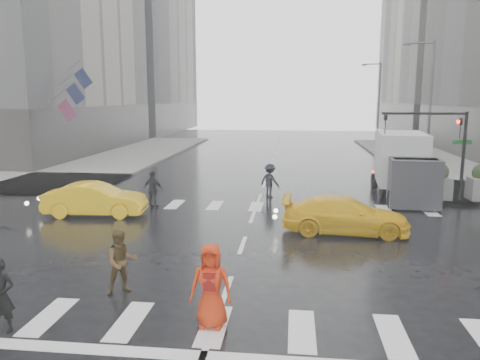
# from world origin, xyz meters

# --- Properties ---
(ground) EXTENTS (120.00, 120.00, 0.00)m
(ground) POSITION_xyz_m (0.00, 0.00, 0.00)
(ground) COLOR black
(ground) RESTS_ON ground
(sidewalk_nw) EXTENTS (35.00, 35.00, 0.15)m
(sidewalk_nw) POSITION_xyz_m (-19.50, 17.50, 0.07)
(sidewalk_nw) COLOR gray
(sidewalk_nw) RESTS_ON ground
(road_markings) EXTENTS (18.00, 48.00, 0.01)m
(road_markings) POSITION_xyz_m (0.00, 0.00, 0.01)
(road_markings) COLOR silver
(road_markings) RESTS_ON ground
(traffic_signal_pole) EXTENTS (4.45, 0.42, 4.50)m
(traffic_signal_pole) POSITION_xyz_m (9.01, 8.01, 3.22)
(traffic_signal_pole) COLOR black
(traffic_signal_pole) RESTS_ON ground
(street_lamp_near) EXTENTS (2.15, 0.22, 9.00)m
(street_lamp_near) POSITION_xyz_m (10.87, 18.00, 4.95)
(street_lamp_near) COLOR #59595B
(street_lamp_near) RESTS_ON ground
(street_lamp_far) EXTENTS (2.15, 0.22, 9.00)m
(street_lamp_far) POSITION_xyz_m (10.87, 38.00, 4.95)
(street_lamp_far) COLOR #59595B
(street_lamp_far) RESTS_ON ground
(planter_west) EXTENTS (1.10, 1.10, 1.80)m
(planter_west) POSITION_xyz_m (7.00, 8.20, 0.98)
(planter_west) COLOR gray
(planter_west) RESTS_ON ground
(planter_mid) EXTENTS (1.10, 1.10, 1.80)m
(planter_mid) POSITION_xyz_m (9.00, 8.20, 0.98)
(planter_mid) COLOR gray
(planter_mid) RESTS_ON ground
(flag_cluster) EXTENTS (2.87, 3.06, 4.69)m
(flag_cluster) POSITION_xyz_m (-15.08, 18.50, 5.64)
(flag_cluster) COLOR #59595B
(flag_cluster) RESTS_ON ground
(pedestrian_brown) EXTENTS (1.05, 0.98, 1.73)m
(pedestrian_brown) POSITION_xyz_m (-2.75, -4.44, 0.86)
(pedestrian_brown) COLOR #4A371A
(pedestrian_brown) RESTS_ON ground
(pedestrian_orange) EXTENTS (0.98, 0.65, 1.95)m
(pedestrian_orange) POSITION_xyz_m (-0.05, -6.02, 0.98)
(pedestrian_orange) COLOR red
(pedestrian_orange) RESTS_ON ground
(pedestrian_far_a) EXTENTS (1.14, 0.83, 1.75)m
(pedestrian_far_a) POSITION_xyz_m (-4.82, 5.22, 0.88)
(pedestrian_far_a) COLOR black
(pedestrian_far_a) RESTS_ON ground
(pedestrian_far_b) EXTENTS (1.31, 1.15, 1.77)m
(pedestrian_far_b) POSITION_xyz_m (0.53, 8.20, 0.89)
(pedestrian_far_b) COLOR black
(pedestrian_far_b) RESTS_ON ground
(taxi_mid) EXTENTS (4.54, 1.93, 1.46)m
(taxi_mid) POSITION_xyz_m (-6.93, 3.46, 0.73)
(taxi_mid) COLOR yellow
(taxi_mid) RESTS_ON ground
(taxi_rear) EXTENTS (4.34, 2.13, 1.40)m
(taxi_rear) POSITION_xyz_m (3.76, 2.00, 0.70)
(taxi_rear) COLOR yellow
(taxi_rear) RESTS_ON ground
(box_truck) EXTENTS (2.35, 6.27, 3.33)m
(box_truck) POSITION_xyz_m (7.40, 8.84, 1.78)
(box_truck) COLOR silver
(box_truck) RESTS_ON ground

